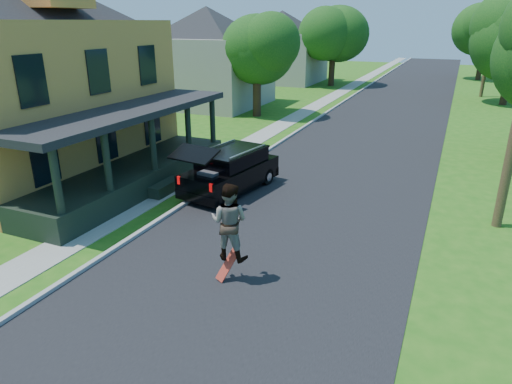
% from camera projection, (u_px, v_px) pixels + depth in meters
% --- Properties ---
extents(ground, '(140.00, 140.00, 0.00)m').
position_uv_depth(ground, '(215.00, 313.00, 10.25)').
color(ground, '#215E12').
rests_on(ground, ground).
extents(street, '(8.00, 120.00, 0.02)m').
position_uv_depth(street, '(374.00, 130.00, 27.40)').
color(street, black).
rests_on(street, ground).
extents(curb, '(0.15, 120.00, 0.12)m').
position_uv_depth(curb, '(309.00, 125.00, 28.92)').
color(curb, gray).
rests_on(curb, ground).
extents(sidewalk, '(1.30, 120.00, 0.03)m').
position_uv_depth(sidewalk, '(286.00, 123.00, 29.51)').
color(sidewalk, gray).
rests_on(sidewalk, ground).
extents(front_walk, '(6.50, 1.20, 0.03)m').
position_uv_depth(front_walk, '(83.00, 179.00, 18.96)').
color(front_walk, gray).
rests_on(front_walk, ground).
extents(main_house, '(15.56, 15.56, 10.10)m').
position_uv_depth(main_house, '(3.00, 54.00, 18.47)').
color(main_house, gold).
rests_on(main_house, ground).
extents(neighbor_house_mid, '(12.78, 12.78, 8.30)m').
position_uv_depth(neighbor_house_mid, '(207.00, 49.00, 34.43)').
color(neighbor_house_mid, '#A39B90').
rests_on(neighbor_house_mid, ground).
extents(neighbor_house_far, '(12.78, 12.78, 8.30)m').
position_uv_depth(neighbor_house_far, '(282.00, 41.00, 48.15)').
color(neighbor_house_far, '#A39B90').
rests_on(neighbor_house_far, ground).
extents(black_suv, '(2.43, 4.85, 2.16)m').
position_uv_depth(black_suv, '(230.00, 171.00, 17.33)').
color(black_suv, black).
rests_on(black_suv, ground).
extents(skateboarder, '(1.01, 0.81, 1.97)m').
position_uv_depth(skateboarder, '(229.00, 222.00, 11.12)').
color(skateboarder, black).
rests_on(skateboarder, ground).
extents(skateboard, '(0.54, 0.50, 0.81)m').
position_uv_depth(skateboard, '(228.00, 266.00, 11.43)').
color(skateboard, '#A41F0E').
rests_on(skateboard, ground).
extents(tree_left_mid, '(6.06, 6.32, 7.46)m').
position_uv_depth(tree_left_mid, '(257.00, 42.00, 29.90)').
color(tree_left_mid, black).
rests_on(tree_left_mid, ground).
extents(tree_left_far, '(7.71, 7.47, 9.09)m').
position_uv_depth(tree_left_far, '(334.00, 24.00, 44.37)').
color(tree_left_far, black).
rests_on(tree_left_far, ground).
extents(tree_right_far, '(7.06, 6.81, 8.54)m').
position_uv_depth(tree_right_far, '(486.00, 27.00, 49.01)').
color(tree_right_far, black).
rests_on(tree_right_far, ground).
extents(utility_pole_far, '(1.76, 0.63, 8.96)m').
position_uv_depth(utility_pole_far, '(490.00, 41.00, 37.96)').
color(utility_pole_far, '#3F2E1D').
rests_on(utility_pole_far, ground).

